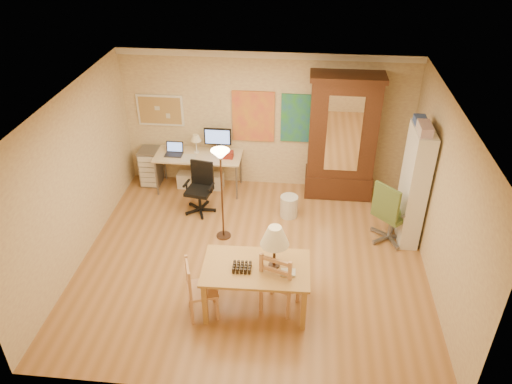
# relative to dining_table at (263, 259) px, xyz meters

# --- Properties ---
(floor) EXTENTS (5.50, 5.50, 0.00)m
(floor) POSITION_rel_dining_table_xyz_m (-0.25, 1.00, -0.88)
(floor) COLOR #996736
(floor) RESTS_ON ground
(crown_molding) EXTENTS (5.50, 0.08, 0.12)m
(crown_molding) POSITION_rel_dining_table_xyz_m (-0.25, 3.46, 1.76)
(crown_molding) COLOR white
(crown_molding) RESTS_ON floor
(corkboard) EXTENTS (0.90, 0.04, 0.62)m
(corkboard) POSITION_rel_dining_table_xyz_m (-2.30, 3.47, 0.62)
(corkboard) COLOR #AA8650
(corkboard) RESTS_ON floor
(art_panel_left) EXTENTS (0.80, 0.04, 1.00)m
(art_panel_left) POSITION_rel_dining_table_xyz_m (-0.50, 3.47, 0.57)
(art_panel_left) COLOR gold
(art_panel_left) RESTS_ON floor
(art_panel_right) EXTENTS (0.75, 0.04, 0.95)m
(art_panel_right) POSITION_rel_dining_table_xyz_m (0.40, 3.47, 0.57)
(art_panel_right) COLOR #246692
(art_panel_right) RESTS_ON floor
(dining_table) EXTENTS (1.50, 0.92, 1.39)m
(dining_table) POSITION_rel_dining_table_xyz_m (0.00, 0.00, 0.00)
(dining_table) COLOR olive
(dining_table) RESTS_ON floor
(ladder_chair_back) EXTENTS (0.60, 0.59, 1.03)m
(ladder_chair_back) POSITION_rel_dining_table_xyz_m (0.24, -0.00, -0.39)
(ladder_chair_back) COLOR tan
(ladder_chair_back) RESTS_ON floor
(ladder_chair_left) EXTENTS (0.52, 0.53, 0.92)m
(ladder_chair_left) POSITION_rel_dining_table_xyz_m (-0.85, -0.22, -0.45)
(ladder_chair_left) COLOR tan
(ladder_chair_left) RESTS_ON floor
(torchiere_lamp) EXTENTS (0.30, 0.30, 1.67)m
(torchiere_lamp) POSITION_rel_dining_table_xyz_m (-0.82, 1.60, 0.46)
(torchiere_lamp) COLOR #462C1C
(torchiere_lamp) RESTS_ON floor
(computer_desk) EXTENTS (1.66, 0.73, 1.26)m
(computer_desk) POSITION_rel_dining_table_xyz_m (-1.50, 3.16, -0.42)
(computer_desk) COLOR beige
(computer_desk) RESTS_ON floor
(office_chair_black) EXTENTS (0.59, 0.59, 0.96)m
(office_chair_black) POSITION_rel_dining_table_xyz_m (-1.37, 2.35, -0.62)
(office_chair_black) COLOR black
(office_chair_black) RESTS_ON floor
(office_chair_green) EXTENTS (0.73, 0.73, 1.14)m
(office_chair_green) POSITION_rel_dining_table_xyz_m (1.99, 1.79, -0.57)
(office_chair_green) COLOR slate
(office_chair_green) RESTS_ON floor
(drawer_cart) EXTENTS (0.38, 0.45, 0.76)m
(drawer_cart) POSITION_rel_dining_table_xyz_m (-2.55, 3.24, -0.50)
(drawer_cart) COLOR slate
(drawer_cart) RESTS_ON floor
(armoire) EXTENTS (1.31, 0.62, 2.42)m
(armoire) POSITION_rel_dining_table_xyz_m (1.18, 3.24, 0.17)
(armoire) COLOR #351F0E
(armoire) RESTS_ON floor
(bookshelf) EXTENTS (0.30, 0.81, 2.02)m
(bookshelf) POSITION_rel_dining_table_xyz_m (2.30, 1.93, 0.13)
(bookshelf) COLOR white
(bookshelf) RESTS_ON floor
(wastebin) EXTENTS (0.33, 0.33, 0.41)m
(wastebin) POSITION_rel_dining_table_xyz_m (0.27, 2.35, -0.67)
(wastebin) COLOR silver
(wastebin) RESTS_ON floor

